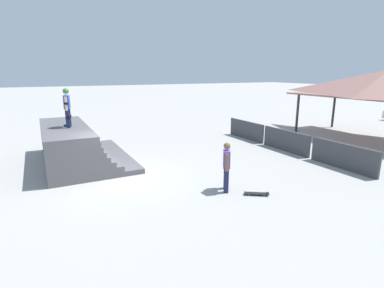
# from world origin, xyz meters

# --- Properties ---
(ground_plane) EXTENTS (160.00, 160.00, 0.00)m
(ground_plane) POSITION_xyz_m (0.00, 0.00, 0.00)
(ground_plane) COLOR #A3A09B
(quarter_pipe_ramp) EXTENTS (5.79, 3.45, 1.64)m
(quarter_pipe_ramp) POSITION_xyz_m (-2.93, -1.15, 0.73)
(quarter_pipe_ramp) COLOR #565459
(quarter_pipe_ramp) RESTS_ON ground
(skater_on_deck) EXTENTS (0.69, 0.31, 1.60)m
(skater_on_deck) POSITION_xyz_m (-2.59, -1.28, 2.56)
(skater_on_deck) COLOR #1E2347
(skater_on_deck) RESTS_ON quarter_pipe_ramp
(skateboard_on_deck) EXTENTS (0.79, 0.37, 0.09)m
(skateboard_on_deck) POSITION_xyz_m (-3.16, -1.30, 1.69)
(skateboard_on_deck) COLOR silver
(skateboard_on_deck) RESTS_ON quarter_pipe_ramp
(bystander_walking) EXTENTS (0.62, 0.44, 1.65)m
(bystander_walking) POSITION_xyz_m (2.84, 2.96, 0.92)
(bystander_walking) COLOR #1E2347
(bystander_walking) RESTS_ON ground
(skateboard_on_ground) EXTENTS (0.61, 0.77, 0.09)m
(skateboard_on_ground) POSITION_xyz_m (3.66, 3.63, 0.06)
(skateboard_on_ground) COLOR green
(skateboard_on_ground) RESTS_ON ground
(barrier_fence) EXTENTS (9.45, 0.12, 1.05)m
(barrier_fence) POSITION_xyz_m (-0.13, 8.52, 0.53)
(barrier_fence) COLOR #3D3D42
(barrier_fence) RESTS_ON ground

